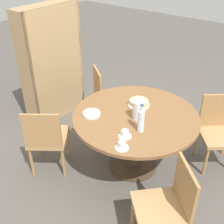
{
  "coord_description": "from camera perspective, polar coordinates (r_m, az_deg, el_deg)",
  "views": [
    {
      "loc": [
        -2.16,
        -1.32,
        2.38
      ],
      "look_at": [
        0.0,
        0.32,
        0.64
      ],
      "focal_mm": 45.0,
      "sensor_mm": 36.0,
      "label": 1
    }
  ],
  "objects": [
    {
      "name": "cake_main",
      "position": [
        3.18,
        5.49,
        1.85
      ],
      "size": [
        0.24,
        0.24,
        0.06
      ],
      "color": "white",
      "rests_on": "dining_table"
    },
    {
      "name": "chair_a",
      "position": [
        3.95,
        -0.97,
        3.46
      ],
      "size": [
        0.59,
        0.59,
        0.85
      ],
      "rotation": [
        0.0,
        0.0,
        0.92
      ],
      "color": "#A87A47",
      "rests_on": "ground_plane"
    },
    {
      "name": "coffee_pot",
      "position": [
        2.91,
        5.28,
        0.52
      ],
      "size": [
        0.11,
        0.11,
        0.24
      ],
      "color": "silver",
      "rests_on": "dining_table"
    },
    {
      "name": "cup_a",
      "position": [
        2.69,
        2.63,
        -4.5
      ],
      "size": [
        0.13,
        0.13,
        0.07
      ],
      "color": "white",
      "rests_on": "dining_table"
    },
    {
      "name": "dining_table",
      "position": [
        3.1,
        4.71,
        -2.87
      ],
      "size": [
        1.36,
        1.36,
        0.73
      ],
      "color": "#473828",
      "rests_on": "ground_plane"
    },
    {
      "name": "chair_d",
      "position": [
        3.47,
        20.83,
        -3.48
      ],
      "size": [
        0.59,
        0.59,
        0.85
      ],
      "rotation": [
        0.0,
        0.0,
        5.4
      ],
      "color": "#A87A47",
      "rests_on": "ground_plane"
    },
    {
      "name": "cup_b",
      "position": [
        2.55,
        2.02,
        -6.82
      ],
      "size": [
        0.13,
        0.13,
        0.07
      ],
      "color": "white",
      "rests_on": "dining_table"
    },
    {
      "name": "plate_stack",
      "position": [
        3.01,
        -4.17,
        -0.36
      ],
      "size": [
        0.19,
        0.19,
        0.03
      ],
      "color": "white",
      "rests_on": "dining_table"
    },
    {
      "name": "chair_b",
      "position": [
        3.22,
        -13.09,
        -5.07
      ],
      "size": [
        0.59,
        0.59,
        0.85
      ],
      "rotation": [
        0.0,
        0.0,
        2.2
      ],
      "color": "#A87A47",
      "rests_on": "ground_plane"
    },
    {
      "name": "chair_c",
      "position": [
        2.52,
        11.03,
        -18.05
      ],
      "size": [
        0.59,
        0.59,
        0.85
      ],
      "rotation": [
        0.0,
        0.0,
        3.94
      ],
      "color": "#A87A47",
      "rests_on": "ground_plane"
    },
    {
      "name": "ground_plane",
      "position": [
        3.47,
        4.28,
        -10.72
      ],
      "size": [
        14.0,
        14.0,
        0.0
      ],
      "primitive_type": "plane",
      "color": "#56514C"
    },
    {
      "name": "water_bottle",
      "position": [
        2.71,
        5.93,
        -1.73
      ],
      "size": [
        0.06,
        0.06,
        0.31
      ],
      "color": "silver",
      "rests_on": "dining_table"
    },
    {
      "name": "bookshelf",
      "position": [
        4.1,
        -11.93,
        9.28
      ],
      "size": [
        0.94,
        0.28,
        1.63
      ],
      "rotation": [
        0.0,
        0.0,
        3.14
      ],
      "color": "tan",
      "rests_on": "ground_plane"
    }
  ]
}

